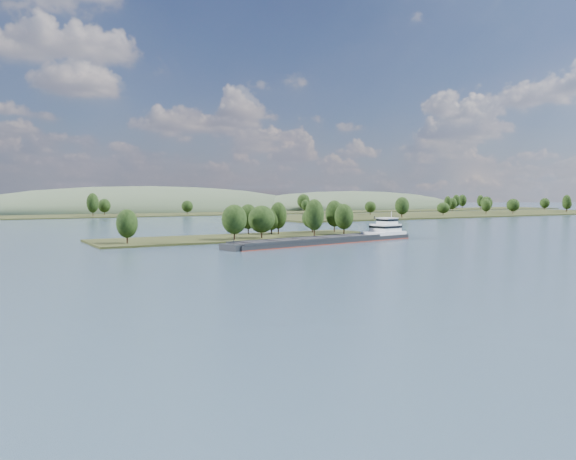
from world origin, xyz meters
TOP-DOWN VIEW (x-y plane):
  - ground at (0.00, 120.00)m, footprint 1800.00×1800.00m
  - tree_island at (6.89, 178.68)m, footprint 100.00×30.03m
  - right_bank at (231.05, 299.23)m, footprint 320.00×90.00m
  - back_shoreline at (10.45, 399.83)m, footprint 900.00×60.00m
  - hill_east at (260.00, 470.00)m, footprint 260.00×140.00m
  - hill_west at (60.00, 500.00)m, footprint 320.00×160.00m
  - cargo_barge at (18.31, 151.72)m, footprint 71.36×20.74m

SIDE VIEW (x-z plane):
  - ground at x=0.00m, z-range 0.00..0.00m
  - hill_east at x=260.00m, z-range -18.00..18.00m
  - hill_west at x=60.00m, z-range -22.00..22.00m
  - back_shoreline at x=10.45m, z-range -7.32..8.94m
  - right_bank at x=231.05m, z-range -6.63..8.58m
  - cargo_barge at x=18.31m, z-range -3.59..6.01m
  - tree_island at x=6.89m, z-range -3.08..10.87m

